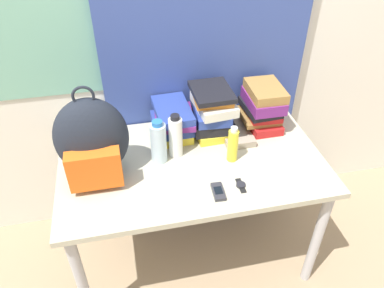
# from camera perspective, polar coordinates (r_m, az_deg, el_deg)

# --- Properties ---
(wall_back) EXTENTS (6.00, 0.06, 2.50)m
(wall_back) POSITION_cam_1_polar(r_m,az_deg,el_deg) (1.93, -3.14, 18.95)
(wall_back) COLOR silver
(wall_back) RESTS_ON ground_plane
(curtain_blue) EXTENTS (1.08, 0.04, 2.50)m
(curtain_blue) POSITION_cam_1_polar(r_m,az_deg,el_deg) (1.91, 2.26, 18.76)
(curtain_blue) COLOR #384C93
(curtain_blue) RESTS_ON ground_plane
(desk) EXTENTS (1.27, 0.73, 0.70)m
(desk) POSITION_cam_1_polar(r_m,az_deg,el_deg) (1.86, 0.00, -4.45)
(desk) COLOR #B7B299
(desk) RESTS_ON ground_plane
(backpack) EXTENTS (0.32, 0.26, 0.45)m
(backpack) POSITION_cam_1_polar(r_m,az_deg,el_deg) (1.68, -15.00, 0.48)
(backpack) COLOR #1E232D
(backpack) RESTS_ON desk
(book_stack_left) EXTENTS (0.22, 0.29, 0.17)m
(book_stack_left) POSITION_cam_1_polar(r_m,az_deg,el_deg) (1.92, -2.85, 3.57)
(book_stack_left) COLOR yellow
(book_stack_left) RESTS_ON desk
(book_stack_center) EXTENTS (0.21, 0.28, 0.25)m
(book_stack_center) POSITION_cam_1_polar(r_m,az_deg,el_deg) (1.93, 3.01, 4.97)
(book_stack_center) COLOR yellow
(book_stack_center) RESTS_ON desk
(book_stack_right) EXTENTS (0.20, 0.25, 0.24)m
(book_stack_right) POSITION_cam_1_polar(r_m,az_deg,el_deg) (2.01, 10.70, 5.71)
(book_stack_right) COLOR red
(book_stack_right) RESTS_ON desk
(water_bottle) EXTENTS (0.08, 0.08, 0.23)m
(water_bottle) POSITION_cam_1_polar(r_m,az_deg,el_deg) (1.75, -5.13, 0.25)
(water_bottle) COLOR silver
(water_bottle) RESTS_ON desk
(sports_bottle) EXTENTS (0.07, 0.07, 0.23)m
(sports_bottle) POSITION_cam_1_polar(r_m,az_deg,el_deg) (1.78, -2.52, 1.16)
(sports_bottle) COLOR white
(sports_bottle) RESTS_ON desk
(sunscreen_bottle) EXTENTS (0.05, 0.05, 0.19)m
(sunscreen_bottle) POSITION_cam_1_polar(r_m,az_deg,el_deg) (1.77, 6.25, -0.13)
(sunscreen_bottle) COLOR yellow
(sunscreen_bottle) RESTS_ON desk
(cell_phone) EXTENTS (0.05, 0.11, 0.02)m
(cell_phone) POSITION_cam_1_polar(r_m,az_deg,el_deg) (1.65, 4.02, -7.25)
(cell_phone) COLOR #2D2D33
(cell_phone) RESTS_ON desk
(sunglasses_case) EXTENTS (0.15, 0.06, 0.04)m
(sunglasses_case) POSITION_cam_1_polar(r_m,az_deg,el_deg) (1.90, 7.42, 0.15)
(sunglasses_case) COLOR gray
(sunglasses_case) RESTS_ON desk
(wristwatch) EXTENTS (0.04, 0.09, 0.01)m
(wristwatch) POSITION_cam_1_polar(r_m,az_deg,el_deg) (1.69, 7.46, -6.23)
(wristwatch) COLOR black
(wristwatch) RESTS_ON desk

